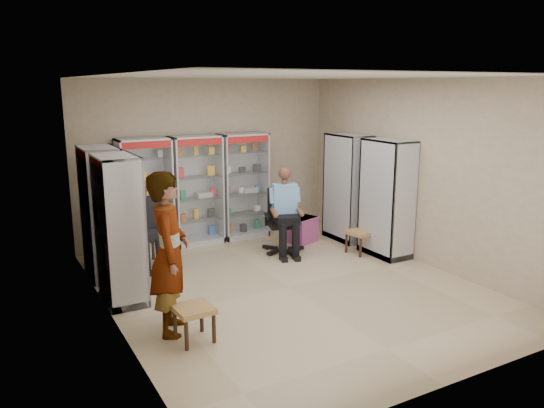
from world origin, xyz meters
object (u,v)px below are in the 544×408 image
cabinet_right_far (348,188)px  wooden_chair (145,237)px  office_chair (283,221)px  seated_shopkeeper (284,213)px  cabinet_back_left (146,196)px  cabinet_left_near (120,230)px  cabinet_back_right (243,186)px  cabinet_left_far (102,213)px  standing_man (169,254)px  cabinet_back_mid (197,190)px  woven_stool_b (194,324)px  pink_trunk (300,229)px  woven_stool_a (360,242)px  cabinet_right_near (387,198)px

cabinet_right_far → wooden_chair: 3.84m
office_chair → seated_shopkeeper: (0.00, -0.05, 0.15)m
cabinet_back_left → cabinet_left_near: size_ratio=1.00×
cabinet_back_right → wooden_chair: bearing=-161.2°
cabinet_back_right → cabinet_left_far: 2.98m
cabinet_left_near → standing_man: bearing=12.8°
cabinet_back_mid → wooden_chair: (-1.20, -0.73, -0.53)m
cabinet_right_far → woven_stool_b: (-4.04, -2.50, -0.79)m
cabinet_back_right → cabinet_left_far: size_ratio=1.00×
cabinet_left_far → wooden_chair: size_ratio=2.13×
cabinet_left_near → standing_man: 1.27m
pink_trunk → woven_stool_b: size_ratio=1.19×
seated_shopkeeper → cabinet_left_near: bearing=-148.6°
seated_shopkeeper → woven_stool_a: size_ratio=3.48×
cabinet_right_near → woven_stool_a: bearing=51.0°
cabinet_left_near → woven_stool_a: 4.21m
wooden_chair → office_chair: (2.32, -0.49, 0.09)m
cabinet_back_mid → woven_stool_a: (2.25, -1.96, -0.80)m
wooden_chair → cabinet_right_near: bearing=-21.6°
cabinet_back_mid → cabinet_right_near: bearing=-40.8°
standing_man → woven_stool_b: bearing=-136.2°
cabinet_back_right → cabinet_right_far: same height
cabinet_left_far → woven_stool_b: 2.85m
cabinet_right_far → wooden_chair: bearing=84.0°
cabinet_left_near → office_chair: 3.14m
cabinet_left_far → seated_shopkeeper: (3.00, -0.34, -0.29)m
cabinet_back_mid → woven_stool_a: cabinet_back_mid is taller
cabinet_back_right → standing_man: cabinet_back_right is taller
cabinet_right_near → cabinet_left_near: same height
cabinet_right_far → pink_trunk: 1.19m
cabinet_left_near → standing_man: (0.28, -1.23, -0.03)m
cabinet_back_mid → cabinet_right_far: (2.58, -1.13, 0.00)m
woven_stool_a → cabinet_right_far: bearing=68.4°
cabinet_right_near → standing_man: 4.31m
cabinet_back_mid → cabinet_left_far: bearing=-153.7°
office_chair → woven_stool_a: bearing=-15.9°
wooden_chair → standing_man: bearing=-99.0°
cabinet_back_left → standing_man: size_ratio=1.03×
pink_trunk → seated_shopkeeper: bearing=-144.9°
cabinet_back_left → seated_shopkeeper: 2.44m
woven_stool_b → cabinet_right_far: bearing=31.8°
cabinet_right_far → cabinet_left_near: 4.55m
cabinet_back_mid → cabinet_left_far: size_ratio=1.00×
cabinet_left_far → standing_man: size_ratio=1.03×
cabinet_back_right → office_chair: cabinet_back_right is taller
cabinet_back_right → woven_stool_a: (1.30, -1.96, -0.80)m
cabinet_back_right → standing_man: size_ratio=1.03×
wooden_chair → cabinet_back_left: bearing=71.1°
wooden_chair → woven_stool_a: bearing=-19.7°
cabinet_right_far → woven_stool_b: cabinet_right_far is taller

